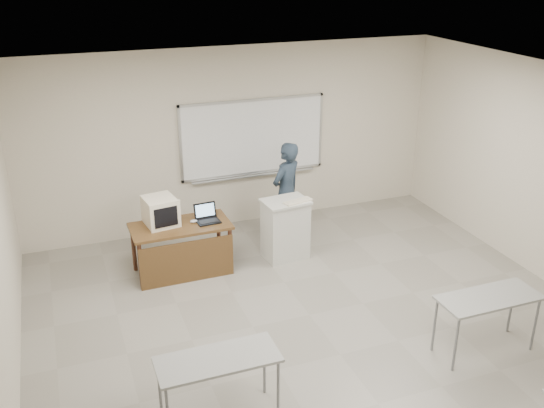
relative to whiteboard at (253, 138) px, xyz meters
name	(u,v)px	position (x,y,z in m)	size (l,w,h in m)	color
floor	(340,355)	(-0.30, -3.97, -1.49)	(7.00, 8.00, 0.01)	gray
whiteboard	(253,138)	(0.00, 0.00, 0.00)	(2.48, 0.10, 1.31)	white
student_desks	(408,379)	(-0.30, -5.32, -0.81)	(4.40, 2.20, 0.73)	gray
instructor_desk	(183,241)	(-1.57, -1.48, -0.94)	(1.41, 0.70, 0.75)	brown
podium	(285,229)	(0.00, -1.47, -1.01)	(0.67, 0.49, 0.94)	silver
crt_monitor	(160,211)	(-1.82, -1.24, -0.53)	(0.44, 0.49, 0.42)	beige
laptop	(207,217)	(-1.17, -1.36, -0.67)	(0.33, 0.30, 0.24)	black
mouse	(194,221)	(-1.37, -1.36, -0.71)	(0.11, 0.07, 0.04)	silver
keyboard	(298,201)	(0.15, -1.59, -0.53)	(0.44, 0.15, 0.02)	beige
presenter	(286,192)	(0.26, -0.86, -0.67)	(0.59, 0.39, 1.63)	black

